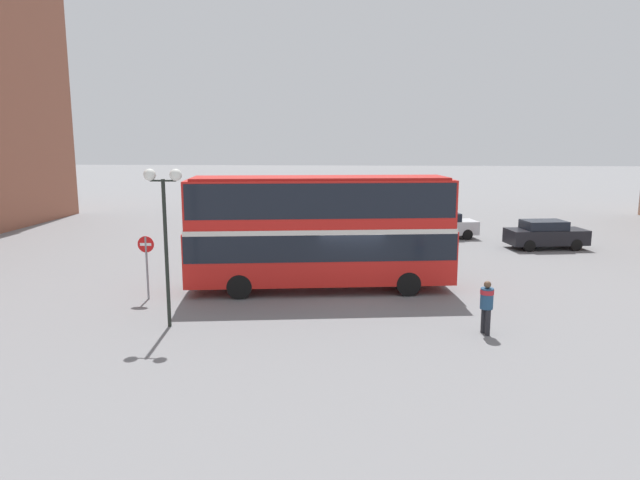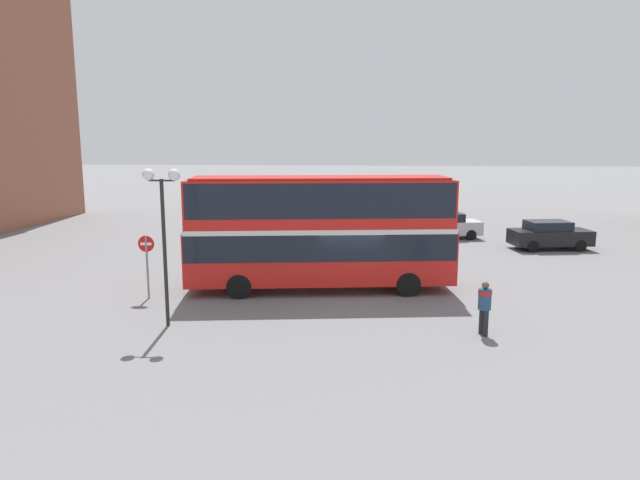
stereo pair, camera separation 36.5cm
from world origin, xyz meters
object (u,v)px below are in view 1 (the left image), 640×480
object	(u,v)px
double_decker_bus	(320,226)
parked_car_kerb_far	(289,233)
parked_car_side_street	(546,234)
parked_car_kerb_near	(443,225)
no_entry_sign	(146,257)
street_lamp_twin_globe	(164,205)
pedestrian_foreground	(487,302)

from	to	relation	value
double_decker_bus	parked_car_kerb_far	distance (m)	9.99
double_decker_bus	parked_car_side_street	size ratio (longest dim) A/B	2.37
parked_car_kerb_near	no_entry_sign	world-z (taller)	no_entry_sign
parked_car_side_street	street_lamp_twin_globe	world-z (taller)	street_lamp_twin_globe
parked_car_side_street	no_entry_sign	size ratio (longest dim) A/B	1.86
parked_car_kerb_near	parked_car_kerb_far	world-z (taller)	parked_car_kerb_far
double_decker_bus	no_entry_sign	bearing A→B (deg)	-172.52
pedestrian_foreground	street_lamp_twin_globe	distance (m)	10.67
parked_car_kerb_far	pedestrian_foreground	bearing A→B (deg)	-62.20
parked_car_kerb_near	parked_car_side_street	distance (m)	6.19
parked_car_kerb_near	no_entry_sign	distance (m)	20.15
pedestrian_foreground	parked_car_kerb_near	distance (m)	18.31
parked_car_kerb_near	pedestrian_foreground	bearing A→B (deg)	-104.59
double_decker_bus	parked_car_side_street	world-z (taller)	double_decker_bus
parked_car_kerb_far	no_entry_sign	xyz separation A→B (m)	(-4.10, -11.29, 0.84)
parked_car_kerb_near	no_entry_sign	xyz separation A→B (m)	(-13.42, -15.01, 0.85)
parked_car_kerb_far	street_lamp_twin_globe	distance (m)	15.00
parked_car_kerb_far	street_lamp_twin_globe	size ratio (longest dim) A/B	0.81
double_decker_bus	parked_car_kerb_far	world-z (taller)	double_decker_bus
parked_car_kerb_far	street_lamp_twin_globe	bearing A→B (deg)	-99.80
double_decker_bus	street_lamp_twin_globe	bearing A→B (deg)	-140.75
pedestrian_foreground	parked_car_kerb_far	xyz separation A→B (m)	(-8.05, 14.54, -0.23)
no_entry_sign	double_decker_bus	bearing A→B (deg)	15.20
street_lamp_twin_globe	no_entry_sign	world-z (taller)	street_lamp_twin_globe
parked_car_kerb_near	parked_car_side_street	size ratio (longest dim) A/B	0.94
pedestrian_foreground	double_decker_bus	bearing A→B (deg)	-60.97
double_decker_bus	street_lamp_twin_globe	xyz separation A→B (m)	(-4.65, -4.98, 1.38)
parked_car_side_street	double_decker_bus	bearing A→B (deg)	-149.64
double_decker_bus	parked_car_kerb_near	size ratio (longest dim) A/B	2.54
pedestrian_foreground	parked_car_side_street	distance (m)	16.41
parked_car_kerb_far	parked_car_kerb_near	bearing A→B (deg)	20.62
parked_car_kerb_near	double_decker_bus	bearing A→B (deg)	-128.05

